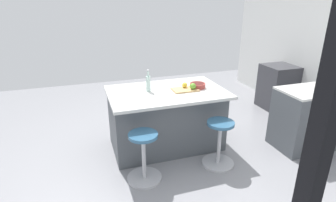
% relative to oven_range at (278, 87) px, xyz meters
% --- Properties ---
extents(ground_plane, '(7.75, 7.75, 0.00)m').
position_rel_oven_range_xyz_m(ground_plane, '(2.63, 0.95, -0.44)').
color(ground_plane, gray).
extents(oven_range, '(0.60, 0.61, 0.89)m').
position_rel_oven_range_xyz_m(oven_range, '(0.00, 0.00, 0.00)').
color(oven_range, '#38383D').
rests_on(oven_range, ground_plane).
extents(kitchen_island, '(1.66, 1.07, 0.91)m').
position_rel_oven_range_xyz_m(kitchen_island, '(2.64, 0.76, 0.02)').
color(kitchen_island, '#4C5156').
rests_on(kitchen_island, ground_plane).
extents(stool_by_window, '(0.44, 0.44, 0.64)m').
position_rel_oven_range_xyz_m(stool_by_window, '(2.12, 1.47, -0.14)').
color(stool_by_window, '#B7B7BC').
rests_on(stool_by_window, ground_plane).
extents(stool_middle, '(0.44, 0.44, 0.64)m').
position_rel_oven_range_xyz_m(stool_middle, '(3.16, 1.47, -0.14)').
color(stool_middle, '#B7B7BC').
rests_on(stool_middle, ground_plane).
extents(cutting_board, '(0.36, 0.24, 0.02)m').
position_rel_oven_range_xyz_m(cutting_board, '(2.38, 0.86, 0.47)').
color(cutting_board, tan).
rests_on(cutting_board, kitchen_island).
extents(apple_yellow, '(0.08, 0.08, 0.08)m').
position_rel_oven_range_xyz_m(apple_yellow, '(2.36, 0.80, 0.52)').
color(apple_yellow, gold).
rests_on(apple_yellow, cutting_board).
extents(apple_green, '(0.09, 0.09, 0.09)m').
position_rel_oven_range_xyz_m(apple_green, '(2.28, 0.91, 0.53)').
color(apple_green, '#609E2D').
rests_on(apple_green, cutting_board).
extents(water_bottle, '(0.06, 0.06, 0.31)m').
position_rel_oven_range_xyz_m(water_bottle, '(2.89, 0.74, 0.59)').
color(water_bottle, silver).
rests_on(water_bottle, kitchen_island).
extents(fruit_bowl, '(0.23, 0.23, 0.07)m').
position_rel_oven_range_xyz_m(fruit_bowl, '(2.17, 0.82, 0.50)').
color(fruit_bowl, '#993833').
rests_on(fruit_bowl, kitchen_island).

